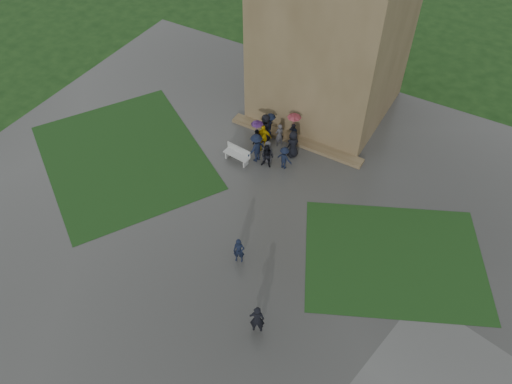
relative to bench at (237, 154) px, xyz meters
The scene contains 9 objects.
ground 7.59m from the bench, 72.64° to the right, with size 120.00×120.00×0.00m, color black.
plaza 5.72m from the bench, 66.63° to the right, with size 34.00×34.00×0.02m, color #343432.
lawn_inset_left 7.04m from the bench, 152.63° to the right, with size 11.00×9.00×0.01m, color black.
lawn_inset_right 11.00m from the bench, 11.71° to the right, with size 9.00×7.00×0.01m, color black.
tower_plinth 4.08m from the bench, 56.14° to the left, with size 9.00×0.80×0.22m, color brown.
bench is the anchor object (origin of this frame).
visitor_cluster 2.33m from the bench, 52.25° to the left, with size 3.24×3.72×2.28m.
pedestrian_mid 7.43m from the bench, 57.74° to the right, with size 0.57×0.38×1.57m, color black.
pedestrian_near 11.34m from the bench, 53.95° to the right, with size 0.68×0.44×1.85m, color black.
Camera 1 is at (9.89, -11.48, 20.90)m, focal length 35.00 mm.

